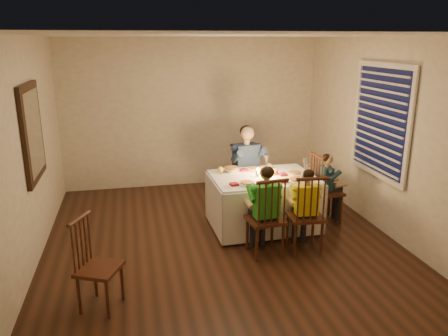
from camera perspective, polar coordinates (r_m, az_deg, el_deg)
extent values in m
plane|color=black|center=(5.82, -0.33, -9.57)|extent=(5.00, 5.00, 0.00)
cube|color=silver|center=(5.40, -24.42, 1.51)|extent=(0.02, 5.00, 2.60)
cube|color=silver|center=(6.24, 20.33, 3.81)|extent=(0.02, 5.00, 2.60)
cube|color=silver|center=(7.80, -4.23, 7.12)|extent=(4.50, 0.02, 2.60)
plane|color=white|center=(5.24, -0.38, 16.94)|extent=(5.00, 5.00, 0.00)
cube|color=white|center=(6.03, 5.18, -1.26)|extent=(1.42, 1.04, 0.04)
cube|color=white|center=(6.60, 3.66, -2.89)|extent=(1.44, 0.06, 0.69)
cube|color=white|center=(5.71, 6.77, -6.15)|extent=(1.44, 0.06, 0.69)
cube|color=white|center=(6.41, 11.10, -3.79)|extent=(0.05, 1.04, 0.69)
cube|color=white|center=(5.97, -1.36, -5.01)|extent=(0.05, 1.04, 0.69)
cylinder|color=white|center=(6.30, 4.23, -0.18)|extent=(0.27, 0.27, 0.02)
cylinder|color=white|center=(5.68, 3.09, -2.04)|extent=(0.27, 0.27, 0.02)
cylinder|color=white|center=(5.87, 9.35, -1.61)|extent=(0.27, 0.27, 0.02)
cylinder|color=white|center=(6.17, 9.21, -0.72)|extent=(0.27, 0.27, 0.02)
cylinder|color=white|center=(5.98, 4.39, -0.69)|extent=(0.06, 0.06, 0.10)
cylinder|color=white|center=(6.04, 6.01, -0.56)|extent=(0.06, 0.06, 0.10)
sphere|color=yellow|center=(6.14, -0.48, -0.24)|extent=(0.09, 0.09, 0.09)
sphere|color=orange|center=(6.12, 6.68, -0.46)|extent=(0.08, 0.08, 0.08)
imported|color=white|center=(6.20, 0.99, -0.24)|extent=(0.31, 0.31, 0.06)
cube|color=black|center=(5.64, -23.78, 4.26)|extent=(0.05, 0.95, 1.15)
cube|color=white|center=(5.63, -23.50, 4.28)|extent=(0.01, 0.78, 0.98)
cube|color=#0D1134|center=(6.28, 19.87, 5.79)|extent=(0.01, 1.20, 1.40)
cube|color=white|center=(6.27, 19.76, 5.79)|extent=(0.03, 1.34, 1.54)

